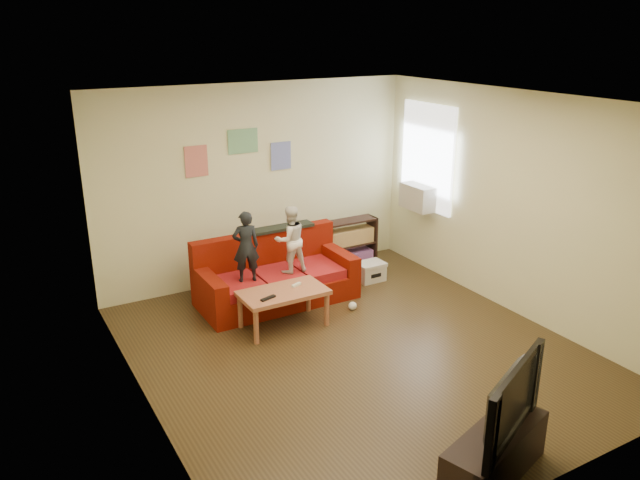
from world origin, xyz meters
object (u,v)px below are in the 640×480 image
sofa (275,278)px  child_a (246,247)px  coffee_table (283,296)px  bookshelf (346,247)px  tv_stand (495,455)px  child_b (290,239)px  television (501,398)px  file_box (370,271)px

sofa → child_a: (-0.45, -0.17, 0.57)m
coffee_table → bookshelf: bookshelf is taller
bookshelf → tv_stand: size_ratio=0.84×
bookshelf → tv_stand: 4.58m
tv_stand → child_a: bearing=79.7°
sofa → tv_stand: (0.02, -3.90, -0.09)m
child_a → tv_stand: size_ratio=0.81×
coffee_table → child_b: bearing=55.6°
tv_stand → coffee_table: bearing=77.3°
bookshelf → child_a: bearing=-160.9°
child_a → television: size_ratio=0.82×
file_box → television: 4.11m
child_b → bookshelf: (1.24, 0.64, -0.52)m
child_a → file_box: (1.89, 0.08, -0.73)m
sofa → child_a: 0.75m
child_b → television: child_b is taller
child_b → file_box: size_ratio=2.25×
child_b → coffee_table: 0.84m
coffee_table → file_box: size_ratio=2.65×
sofa → child_b: (0.15, -0.17, 0.56)m
television → tv_stand: bearing=-24.8°
child_b → tv_stand: (-0.13, -3.73, -0.65)m
child_b → coffee_table: (-0.39, -0.58, -0.46)m
coffee_table → television: (0.27, -3.16, 0.33)m
coffee_table → television: bearing=-85.1°
sofa → bookshelf: bearing=18.6°
file_box → bookshelf: bearing=95.7°
child_a → child_b: 0.60m
sofa → child_a: child_a is taller
child_b → coffee_table: size_ratio=0.85×
file_box → tv_stand: size_ratio=0.35×
coffee_table → file_box: bearing=21.3°
child_b → bookshelf: size_ratio=0.94×
sofa → coffee_table: sofa is taller
file_box → child_b: bearing=-176.4°
sofa → television: television is taller
file_box → tv_stand: 4.07m
child_b → child_a: bearing=0.1°
television → file_box: bearing=44.8°
television → child_b: bearing=63.2°
sofa → file_box: bearing=-3.5°
sofa → television: bearing=-89.7°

